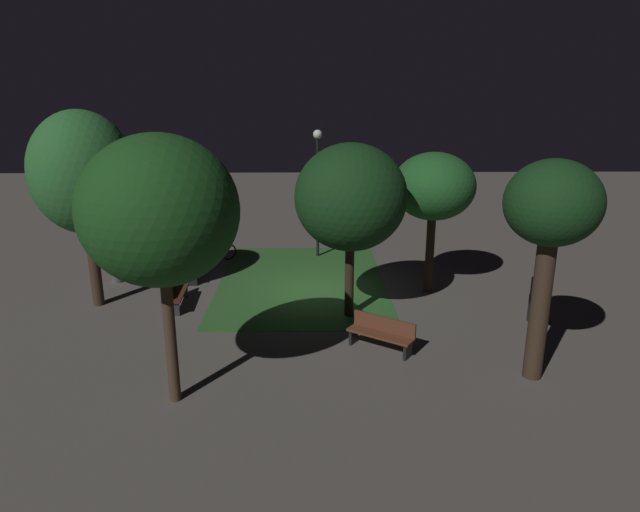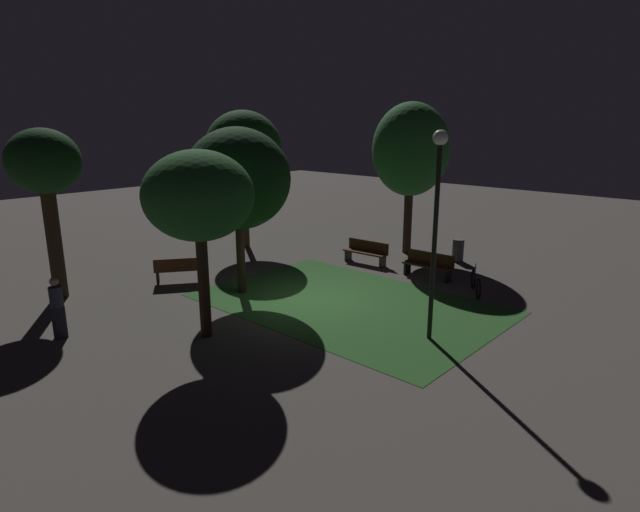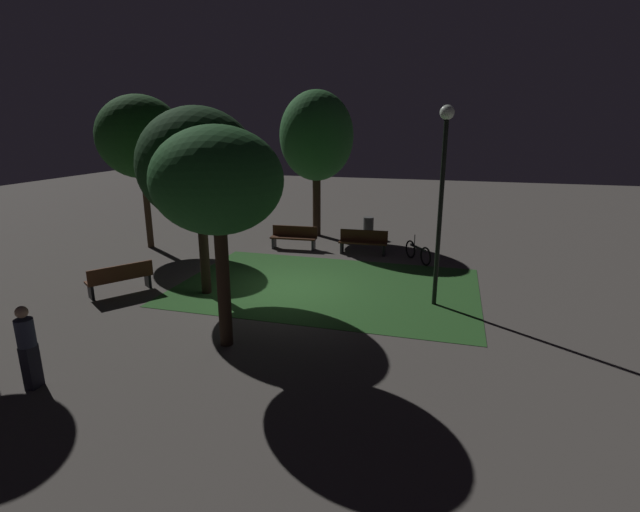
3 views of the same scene
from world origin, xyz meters
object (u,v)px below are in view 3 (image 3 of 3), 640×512
Objects in this scene: tree_right_canopy at (317,137)px; trash_bin at (368,227)px; bench_by_lamp at (363,241)px; tree_left_canopy at (140,137)px; bench_lawn_edge at (120,277)px; bicycle at (418,252)px; lamp_post_plaza_west at (443,176)px; tree_back_left at (198,166)px; pedestrian at (28,345)px; tree_lawn_side at (217,182)px; bench_back_row at (294,237)px.

tree_right_canopy is 4.41m from trash_bin.
tree_right_canopy is at bearing -44.59° from bench_by_lamp.
tree_left_canopy is at bearing 8.96° from bench_by_lamp.
bicycle reaches higher than bench_lawn_edge.
lamp_post_plaza_west reaches higher than trash_bin.
tree_back_left is 6.46m from lamp_post_plaza_west.
pedestrian is at bearing 113.30° from tree_left_canopy.
tree_lawn_side is 9.80m from tree_left_canopy.
bench_lawn_edge is at bearing 57.40° from trash_bin.
trash_bin is at bearing -122.60° from bench_lawn_edge.
tree_right_canopy is 8.96m from lamp_post_plaza_west.
lamp_post_plaza_west reaches higher than bench_by_lamp.
tree_back_left reaches higher than bench_lawn_edge.
trash_bin is (-2.27, -0.16, -3.77)m from tree_right_canopy.
lamp_post_plaza_west reaches higher than bicycle.
bench_by_lamp is 8.57m from bench_lawn_edge.
trash_bin is 3.99m from bicycle.
tree_right_canopy is at bearing -33.65° from bicycle.
bicycle is at bearing 173.35° from bench_back_row.
bench_by_lamp is 0.35× the size of lamp_post_plaza_west.
bench_back_row is at bearing -97.43° from pedestrian.
bench_back_row is 0.31× the size of tree_left_canopy.
bench_lawn_edge is 4.00m from tree_back_left.
tree_lawn_side is 5.72m from lamp_post_plaza_west.
tree_right_canopy reaches higher than bicycle.
bench_back_row is 0.39× the size of tree_lawn_side.
bench_lawn_edge is 0.37× the size of tree_lawn_side.
tree_left_canopy is at bearing 26.31° from trash_bin.
pedestrian is (4.18, 10.93, 0.37)m from bench_by_lamp.
trash_bin is at bearing -106.00° from pedestrian.
tree_back_left reaches higher than trash_bin.
trash_bin is at bearing -96.45° from tree_lawn_side.
tree_left_canopy is at bearing -66.70° from pedestrian.
tree_lawn_side is 0.78× the size of tree_right_canopy.
tree_left_canopy reaches higher than tree_lawn_side.
bench_by_lamp and bench_lawn_edge have the same top height.
tree_left_canopy reaches higher than bench_back_row.
pedestrian is at bearing 74.00° from trash_bin.
bench_by_lamp is at bearing -171.04° from tree_left_canopy.
tree_back_left is at bearing 81.44° from bench_back_row.
lamp_post_plaza_west is (-4.34, -3.72, -0.14)m from tree_lawn_side.
trash_bin is at bearing -176.03° from tree_right_canopy.
tree_lawn_side is 4.62m from pedestrian.
tree_left_canopy reaches higher than bicycle.
lamp_post_plaza_west is at bearing -172.36° from tree_back_left.
bench_lawn_edge is at bearing -26.18° from tree_lawn_side.
bench_back_row is 11.03m from pedestrian.
tree_back_left is 6.15m from pedestrian.
tree_lawn_side is at bearing 95.38° from tree_right_canopy.
tree_back_left is at bearing 7.64° from lamp_post_plaza_west.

